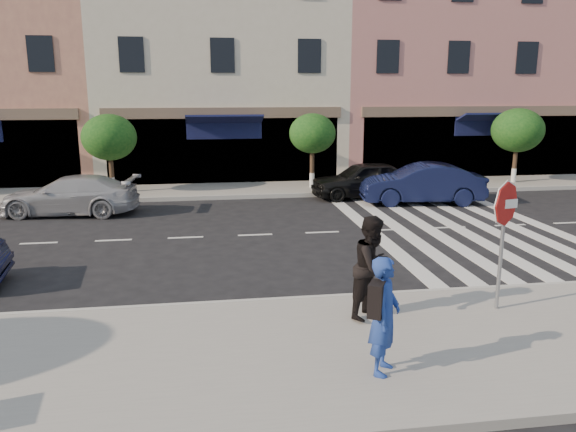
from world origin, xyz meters
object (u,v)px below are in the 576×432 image
(stop_sign, at_px, (505,216))
(photographer, at_px, (385,316))
(car_far_left, at_px, (70,195))
(car_far_right, at_px, (421,184))
(car_far_mid, at_px, (364,180))
(walker, at_px, (373,267))

(stop_sign, relative_size, photographer, 1.40)
(car_far_left, distance_m, car_far_right, 12.42)
(car_far_left, height_order, car_far_right, car_far_right)
(car_far_left, distance_m, car_far_mid, 10.75)
(photographer, height_order, walker, walker)
(photographer, xyz_separation_m, car_far_left, (-6.99, 12.26, -0.37))
(car_far_mid, distance_m, car_far_right, 2.28)
(car_far_left, bearing_deg, walker, 42.48)
(stop_sign, bearing_deg, car_far_left, 121.72)
(stop_sign, xyz_separation_m, walker, (-2.43, 0.02, -0.85))
(car_far_mid, bearing_deg, stop_sign, -8.89)
(walker, bearing_deg, photographer, -146.66)
(car_far_left, bearing_deg, car_far_mid, 104.28)
(photographer, height_order, car_far_right, photographer)
(stop_sign, distance_m, car_far_right, 10.65)
(stop_sign, xyz_separation_m, car_far_right, (2.57, 10.27, -1.19))
(walker, xyz_separation_m, car_far_mid, (3.23, 11.70, -0.38))
(car_far_right, bearing_deg, photographer, -17.05)
(walker, bearing_deg, car_far_right, 19.63)
(stop_sign, bearing_deg, car_far_right, 63.92)
(photographer, xyz_separation_m, car_far_mid, (3.66, 13.69, -0.32))
(car_far_right, bearing_deg, walker, -19.11)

